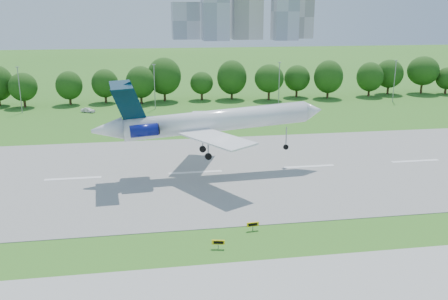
{
  "coord_description": "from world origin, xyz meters",
  "views": [
    {
      "loc": [
        11.93,
        -54.53,
        26.74
      ],
      "look_at": [
        23.74,
        18.0,
        5.78
      ],
      "focal_mm": 40.0,
      "sensor_mm": 36.0,
      "label": 1
    }
  ],
  "objects": [
    {
      "name": "tree_line",
      "position": [
        0.0,
        92.0,
        6.19
      ],
      "size": [
        288.4,
        8.4,
        10.4
      ],
      "color": "#382314",
      "rests_on": "ground"
    },
    {
      "name": "light_poles",
      "position": [
        -2.5,
        82.0,
        6.34
      ],
      "size": [
        175.9,
        0.25,
        12.19
      ],
      "color": "gray",
      "rests_on": "ground"
    },
    {
      "name": "service_vehicle_b",
      "position": [
        -2.82,
        79.84,
        0.66
      ],
      "size": [
        4.13,
        3.15,
        1.31
      ],
      "primitive_type": "imported",
      "rotation": [
        0.0,
        0.0,
        1.09
      ],
      "color": "white",
      "rests_on": "ground"
    },
    {
      "name": "skyline",
      "position": [
        100.16,
        390.61,
        30.46
      ],
      "size": [
        127.0,
        52.0,
        80.0
      ],
      "color": "#B2B2B7",
      "rests_on": "ground"
    },
    {
      "name": "ground",
      "position": [
        0.0,
        0.0,
        0.0
      ],
      "size": [
        600.0,
        600.0,
        0.0
      ],
      "primitive_type": "plane",
      "color": "#2A671B",
      "rests_on": "ground"
    },
    {
      "name": "runway",
      "position": [
        0.0,
        25.0,
        0.04
      ],
      "size": [
        400.0,
        45.0,
        0.08
      ],
      "primitive_type": "cube",
      "color": "gray",
      "rests_on": "ground"
    },
    {
      "name": "taxi_sign_right",
      "position": [
        24.65,
        1.25,
        0.81
      ],
      "size": [
        1.57,
        0.35,
        1.1
      ],
      "rotation": [
        0.0,
        0.0,
        0.11
      ],
      "color": "gray",
      "rests_on": "ground"
    },
    {
      "name": "taxi_sign_centre",
      "position": [
        19.66,
        -2.89,
        0.79
      ],
      "size": [
        1.53,
        0.47,
        1.07
      ],
      "rotation": [
        0.0,
        0.0,
        -0.2
      ],
      "color": "gray",
      "rests_on": "ground"
    },
    {
      "name": "airliner",
      "position": [
        21.82,
        24.84,
        8.91
      ],
      "size": [
        39.13,
        28.38,
        12.91
      ],
      "rotation": [
        0.0,
        -0.05,
        0.08
      ],
      "color": "white",
      "rests_on": "ground"
    }
  ]
}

